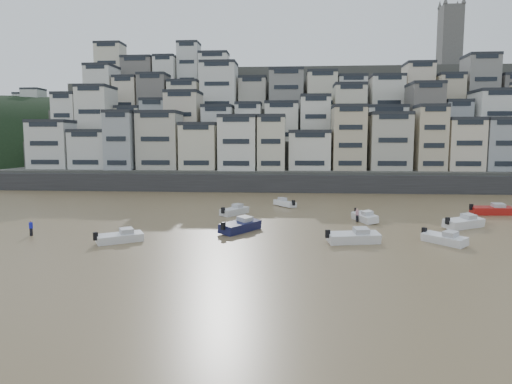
# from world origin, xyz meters

# --- Properties ---
(ground) EXTENTS (400.00, 400.00, 0.00)m
(ground) POSITION_xyz_m (0.00, 0.00, 0.00)
(ground) COLOR olive
(ground) RESTS_ON ground
(harbor_wall) EXTENTS (140.00, 3.00, 3.50)m
(harbor_wall) POSITION_xyz_m (10.00, 65.00, 1.75)
(harbor_wall) COLOR #38383A
(harbor_wall) RESTS_ON ground
(hillside) EXTENTS (141.04, 66.00, 50.00)m
(hillside) POSITION_xyz_m (14.73, 104.84, 13.01)
(hillside) COLOR #4C4C47
(hillside) RESTS_ON ground
(headland) EXTENTS (216.00, 135.00, 53.33)m
(headland) POSITION_xyz_m (-95.00, 135.00, 0.02)
(headland) COLOR black
(headland) RESTS_ON ground
(boat_e) EXTENTS (3.21, 5.63, 1.46)m
(boat_e) POSITION_xyz_m (17.03, 32.78, 0.73)
(boat_e) COLOR silver
(boat_e) RESTS_ON ground
(boat_g) EXTENTS (6.22, 2.32, 1.67)m
(boat_g) POSITION_xyz_m (35.66, 39.63, 0.84)
(boat_g) COLOR #AF1915
(boat_g) RESTS_ON ground
(boat_h) EXTENTS (4.12, 4.83, 1.32)m
(boat_h) POSITION_xyz_m (6.66, 45.26, 0.66)
(boat_h) COLOR white
(boat_h) RESTS_ON ground
(boat_b) EXTENTS (4.32, 4.86, 1.34)m
(boat_b) POSITION_xyz_m (22.98, 20.54, 0.67)
(boat_b) COLOR silver
(boat_b) RESTS_ON ground
(boat_c) EXTENTS (5.06, 6.39, 1.71)m
(boat_c) POSITION_xyz_m (1.89, 25.04, 0.85)
(boat_c) COLOR #141740
(boat_c) RESTS_ON ground
(boat_f) EXTENTS (4.23, 5.50, 1.46)m
(boat_f) POSITION_xyz_m (-0.24, 36.85, 0.73)
(boat_f) COLOR silver
(boat_f) RESTS_ON ground
(boat_a) EXTENTS (6.00, 3.03, 1.57)m
(boat_a) POSITION_xyz_m (13.96, 20.14, 0.78)
(boat_a) COLOR silver
(boat_a) RESTS_ON ground
(boat_d) EXTENTS (6.15, 4.94, 1.65)m
(boat_d) POSITION_xyz_m (28.08, 29.32, 0.82)
(boat_d) COLOR white
(boat_d) RESTS_ON ground
(boat_j) EXTENTS (5.07, 4.21, 1.37)m
(boat_j) POSITION_xyz_m (-9.72, 18.65, 0.68)
(boat_j) COLOR silver
(boat_j) RESTS_ON ground
(person_blue) EXTENTS (0.44, 0.44, 1.74)m
(person_blue) POSITION_xyz_m (-20.63, 21.18, 0.87)
(person_blue) COLOR #191EC1
(person_blue) RESTS_ON ground
(person_pink) EXTENTS (0.44, 0.44, 1.74)m
(person_pink) POSITION_xyz_m (16.07, 32.68, 0.87)
(person_pink) COLOR #BC8492
(person_pink) RESTS_ON ground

